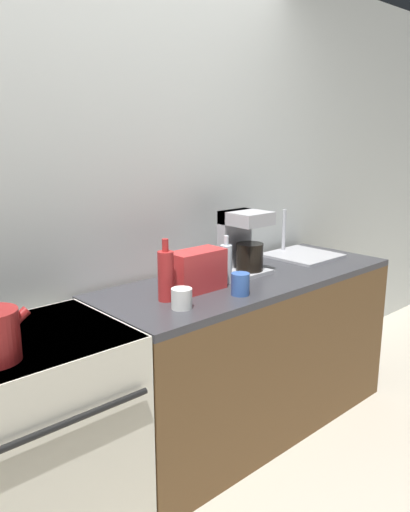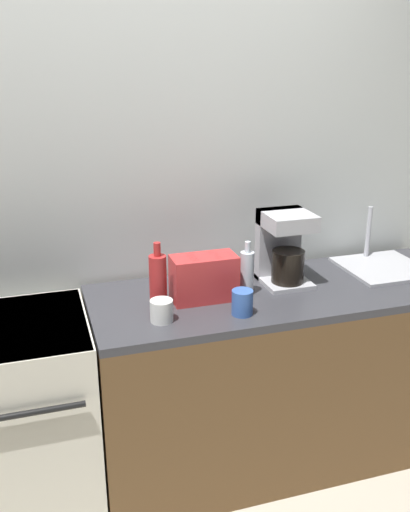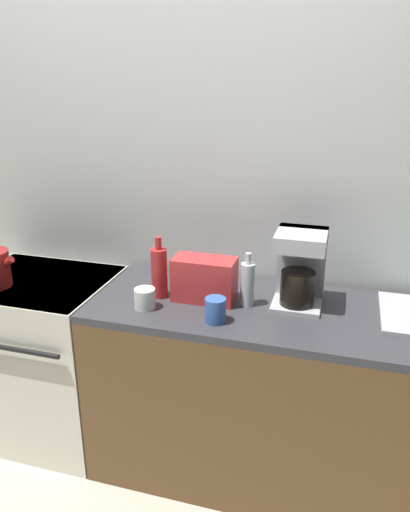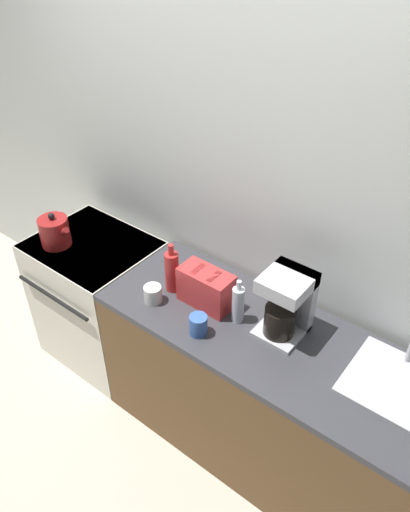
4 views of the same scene
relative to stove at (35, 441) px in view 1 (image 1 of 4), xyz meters
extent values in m
plane|color=beige|center=(0.63, -0.30, -0.46)|extent=(12.00, 12.00, 0.00)
cube|color=silver|center=(0.63, 0.40, 0.84)|extent=(8.00, 0.05, 2.60)
cube|color=silver|center=(0.00, 0.00, -0.01)|extent=(0.72, 0.61, 0.89)
cube|color=black|center=(0.00, 0.00, 0.42)|extent=(0.70, 0.59, 0.02)
cylinder|color=black|center=(0.16, -0.13, 0.43)|extent=(0.19, 0.19, 0.01)
cylinder|color=black|center=(0.16, 0.13, 0.43)|extent=(0.19, 0.19, 0.01)
cylinder|color=black|center=(0.00, -0.33, 0.24)|extent=(0.61, 0.02, 0.02)
cube|color=brown|center=(1.26, 0.02, -0.03)|extent=(1.78, 0.64, 0.85)
cube|color=#38383D|center=(1.26, 0.02, 0.42)|extent=(1.78, 0.64, 0.04)
cylinder|color=maroon|center=(-0.07, -0.12, 0.56)|extent=(0.10, 0.04, 0.08)
cube|color=red|center=(0.87, 0.02, 0.53)|extent=(0.28, 0.14, 0.20)
cube|color=black|center=(0.82, 0.02, 0.63)|extent=(0.03, 0.10, 0.01)
cube|color=black|center=(0.92, 0.02, 0.63)|extent=(0.03, 0.10, 0.01)
cube|color=#B7B7BC|center=(1.28, 0.08, 0.44)|extent=(0.21, 0.23, 0.02)
cube|color=#B7B7BC|center=(1.28, 0.17, 0.60)|extent=(0.21, 0.06, 0.34)
cube|color=#B7B7BC|center=(1.28, 0.08, 0.74)|extent=(0.21, 0.23, 0.07)
cylinder|color=black|center=(1.28, 0.05, 0.53)|extent=(0.15, 0.15, 0.15)
cube|color=#B7B7BC|center=(1.83, 0.10, 0.44)|extent=(0.39, 0.39, 0.01)
cylinder|color=silver|center=(1.83, 0.26, 0.57)|extent=(0.02, 0.02, 0.28)
cylinder|color=#B72828|center=(0.66, 0.00, 0.55)|extent=(0.07, 0.07, 0.23)
cylinder|color=#B72828|center=(0.66, 0.00, 0.69)|extent=(0.03, 0.03, 0.06)
cylinder|color=silver|center=(1.06, 0.02, 0.53)|extent=(0.06, 0.06, 0.20)
cylinder|color=silver|center=(1.06, 0.02, 0.65)|extent=(0.02, 0.02, 0.05)
cylinder|color=white|center=(0.64, -0.14, 0.48)|extent=(0.09, 0.09, 0.09)
cylinder|color=#3860B2|center=(0.97, -0.17, 0.49)|extent=(0.09, 0.09, 0.11)
camera|label=1|loc=(-0.67, -1.73, 1.16)|focal=35.00mm
camera|label=2|loc=(0.19, -2.16, 1.45)|focal=40.00mm
camera|label=3|loc=(1.45, -1.96, 1.41)|focal=35.00mm
camera|label=4|loc=(2.04, -1.49, 2.17)|focal=35.00mm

